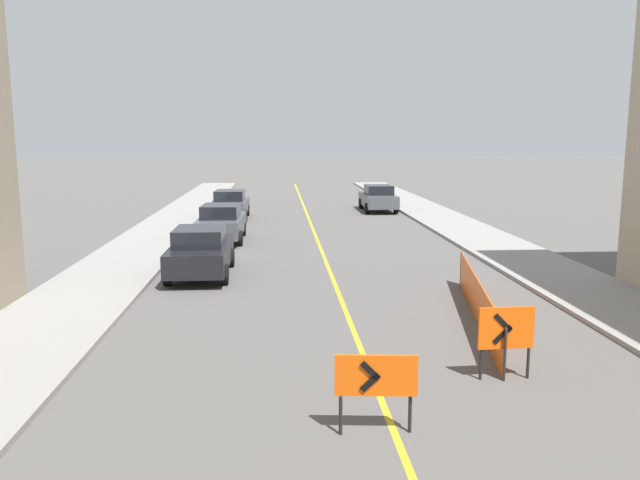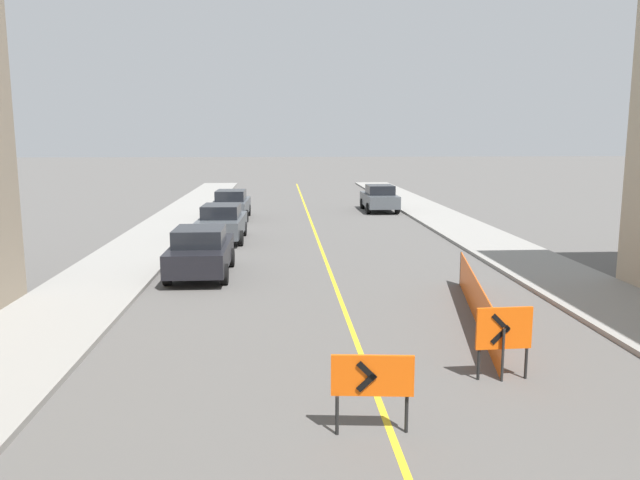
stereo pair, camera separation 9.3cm
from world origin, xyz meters
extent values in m
cube|color=gold|center=(0.00, 34.12, 0.00)|extent=(0.12, 68.25, 0.01)
cube|color=gray|center=(-7.17, 34.12, 0.06)|extent=(3.10, 68.25, 0.12)
cube|color=gray|center=(7.17, 34.12, 0.06)|extent=(3.10, 68.25, 0.12)
cube|color=#EF560C|center=(-0.29, 17.36, 0.92)|extent=(1.24, 0.18, 0.63)
cube|color=black|center=(-0.39, 17.32, 1.01)|extent=(0.31, 0.05, 0.31)
cube|color=black|center=(-0.39, 17.32, 0.83)|extent=(0.31, 0.05, 0.31)
cylinder|color=black|center=(-0.82, 17.36, 0.30)|extent=(0.06, 0.06, 0.60)
cylinder|color=black|center=(0.24, 17.36, 0.30)|extent=(0.06, 0.06, 0.60)
cube|color=#EF560C|center=(2.43, 19.33, 0.98)|extent=(1.06, 0.11, 0.78)
cube|color=black|center=(2.35, 19.29, 1.09)|extent=(0.37, 0.04, 0.37)
cube|color=black|center=(2.35, 19.29, 0.87)|extent=(0.37, 0.04, 0.37)
cylinder|color=black|center=(1.98, 19.33, 0.29)|extent=(0.06, 0.06, 0.59)
cylinder|color=black|center=(2.88, 19.33, 0.29)|extent=(0.06, 0.06, 0.59)
cube|color=#EF560C|center=(3.11, 23.01, 0.50)|extent=(1.46, 7.56, 1.00)
cylinder|color=#262626|center=(2.40, 19.23, 0.50)|extent=(0.05, 0.05, 1.00)
cylinder|color=#262626|center=(3.82, 26.78, 0.50)|extent=(0.05, 0.05, 1.00)
cube|color=black|center=(-4.21, 28.57, 0.68)|extent=(1.81, 4.30, 0.72)
cube|color=black|center=(-4.21, 28.35, 1.31)|extent=(1.53, 1.94, 0.55)
cylinder|color=black|center=(-5.06, 29.90, 0.32)|extent=(0.22, 0.64, 0.64)
cylinder|color=black|center=(-3.35, 29.90, 0.32)|extent=(0.22, 0.64, 0.64)
cylinder|color=black|center=(-5.06, 27.23, 0.32)|extent=(0.22, 0.64, 0.64)
cylinder|color=black|center=(-3.35, 27.23, 0.32)|extent=(0.22, 0.64, 0.64)
cube|color=#474C51|center=(-4.14, 35.41, 0.68)|extent=(1.95, 4.36, 0.72)
cube|color=black|center=(-4.14, 35.19, 1.31)|extent=(1.60, 1.99, 0.55)
cylinder|color=black|center=(-4.99, 36.74, 0.32)|extent=(0.24, 0.65, 0.64)
cylinder|color=black|center=(-3.28, 36.74, 0.32)|extent=(0.24, 0.65, 0.64)
cylinder|color=black|center=(-4.99, 34.08, 0.32)|extent=(0.24, 0.65, 0.64)
cylinder|color=black|center=(-3.28, 34.08, 0.32)|extent=(0.24, 0.65, 0.64)
cube|color=#474C51|center=(-4.28, 42.72, 0.68)|extent=(1.92, 4.35, 0.72)
cube|color=black|center=(-4.28, 42.50, 1.31)|extent=(1.58, 1.98, 0.55)
cylinder|color=black|center=(-5.14, 44.05, 0.32)|extent=(0.24, 0.65, 0.64)
cylinder|color=black|center=(-3.43, 44.05, 0.32)|extent=(0.24, 0.65, 0.64)
cylinder|color=black|center=(-5.14, 41.38, 0.32)|extent=(0.24, 0.65, 0.64)
cylinder|color=black|center=(-3.43, 41.38, 0.32)|extent=(0.24, 0.65, 0.64)
cube|color=#474C51|center=(4.37, 45.82, 0.68)|extent=(1.82, 4.31, 0.72)
cube|color=black|center=(4.37, 45.60, 1.31)|extent=(1.54, 1.94, 0.55)
cylinder|color=black|center=(3.52, 47.15, 0.32)|extent=(0.22, 0.64, 0.64)
cylinder|color=black|center=(5.23, 47.15, 0.32)|extent=(0.22, 0.64, 0.64)
cylinder|color=black|center=(3.52, 44.48, 0.32)|extent=(0.22, 0.64, 0.64)
cylinder|color=black|center=(5.23, 44.48, 0.32)|extent=(0.22, 0.64, 0.64)
camera|label=1|loc=(-1.74, 8.59, 4.44)|focal=35.00mm
camera|label=2|loc=(-1.65, 8.59, 4.44)|focal=35.00mm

